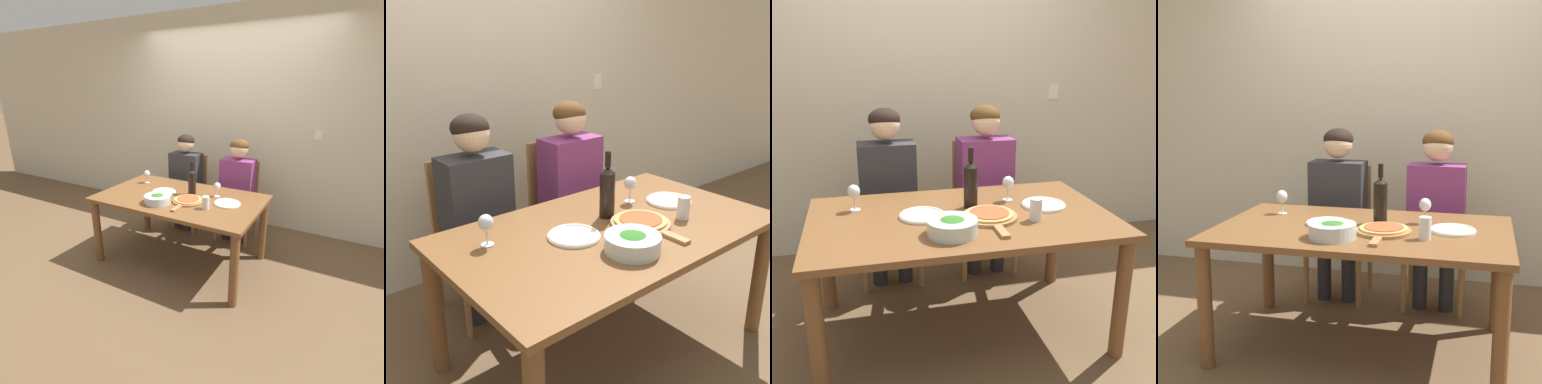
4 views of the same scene
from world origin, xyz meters
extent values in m
plane|color=brown|center=(0.00, 0.00, 0.00)|extent=(40.00, 40.00, 0.00)
cube|color=beige|center=(0.00, 1.33, 1.35)|extent=(10.00, 0.05, 2.70)
cube|color=white|center=(1.10, 1.30, 1.25)|extent=(0.08, 0.01, 0.12)
cube|color=brown|center=(0.00, 0.00, 0.71)|extent=(1.64, 0.98, 0.04)
cylinder|color=brown|center=(0.76, -0.43, 0.34)|extent=(0.08, 0.08, 0.69)
cylinder|color=brown|center=(-0.76, 0.43, 0.34)|extent=(0.08, 0.08, 0.69)
cylinder|color=brown|center=(0.76, 0.43, 0.34)|extent=(0.08, 0.08, 0.69)
cube|color=#9E7042|center=(-0.34, 0.75, 0.44)|extent=(0.42, 0.42, 0.04)
cube|color=#9E7042|center=(-0.34, 0.95, 0.70)|extent=(0.38, 0.03, 0.49)
cylinder|color=#9E7042|center=(-0.53, 0.56, 0.21)|extent=(0.04, 0.04, 0.42)
cylinder|color=#9E7042|center=(-0.15, 0.56, 0.21)|extent=(0.04, 0.04, 0.42)
cylinder|color=#9E7042|center=(-0.53, 0.94, 0.21)|extent=(0.04, 0.04, 0.42)
cylinder|color=#9E7042|center=(-0.15, 0.94, 0.21)|extent=(0.04, 0.04, 0.42)
cube|color=#9E7042|center=(0.35, 0.75, 0.44)|extent=(0.42, 0.42, 0.04)
cube|color=#9E7042|center=(0.35, 0.95, 0.70)|extent=(0.38, 0.03, 0.49)
cylinder|color=#9E7042|center=(0.16, 0.56, 0.21)|extent=(0.04, 0.04, 0.42)
cylinder|color=#9E7042|center=(0.54, 0.56, 0.21)|extent=(0.04, 0.04, 0.42)
cylinder|color=#9E7042|center=(0.16, 0.94, 0.21)|extent=(0.04, 0.04, 0.42)
cylinder|color=#9E7042|center=(0.54, 0.94, 0.21)|extent=(0.04, 0.04, 0.42)
cylinder|color=#28282D|center=(-0.43, 0.67, 0.23)|extent=(0.10, 0.10, 0.46)
cylinder|color=#28282D|center=(-0.25, 0.67, 0.23)|extent=(0.10, 0.10, 0.46)
cube|color=#2D2D33|center=(-0.34, 0.73, 0.73)|extent=(0.38, 0.22, 0.54)
cylinder|color=#2D2D33|center=(-0.54, 0.49, 0.58)|extent=(0.07, 0.31, 0.14)
cylinder|color=#2D2D33|center=(-0.14, 0.49, 0.58)|extent=(0.07, 0.31, 0.14)
sphere|color=beige|center=(-0.34, 0.73, 1.12)|extent=(0.20, 0.20, 0.20)
ellipsoid|color=black|center=(-0.34, 0.74, 1.15)|extent=(0.21, 0.21, 0.15)
cylinder|color=#28282D|center=(0.26, 0.67, 0.23)|extent=(0.10, 0.10, 0.46)
cylinder|color=#28282D|center=(0.44, 0.67, 0.23)|extent=(0.10, 0.10, 0.46)
cube|color=#7A3370|center=(0.35, 0.73, 0.73)|extent=(0.38, 0.22, 0.54)
cylinder|color=#7A3370|center=(0.15, 0.49, 0.58)|extent=(0.07, 0.31, 0.14)
cylinder|color=#7A3370|center=(0.55, 0.49, 0.58)|extent=(0.07, 0.31, 0.14)
sphere|color=beige|center=(0.35, 0.73, 1.12)|extent=(0.20, 0.20, 0.20)
ellipsoid|color=#563819|center=(0.35, 0.74, 1.15)|extent=(0.21, 0.21, 0.15)
cylinder|color=black|center=(0.08, 0.11, 0.84)|extent=(0.08, 0.08, 0.24)
cone|color=black|center=(0.08, 0.11, 0.98)|extent=(0.08, 0.08, 0.03)
cylinder|color=black|center=(0.08, 0.11, 1.04)|extent=(0.03, 0.03, 0.08)
cylinder|color=silver|center=(-0.10, -0.25, 0.76)|extent=(0.25, 0.25, 0.08)
ellipsoid|color=#2D6B23|center=(-0.10, -0.25, 0.77)|extent=(0.21, 0.21, 0.09)
cylinder|color=silver|center=(-0.21, 0.02, 0.73)|extent=(0.25, 0.25, 0.01)
torus|color=silver|center=(-0.21, 0.02, 0.74)|extent=(0.25, 0.25, 0.02)
cylinder|color=silver|center=(0.50, 0.03, 0.73)|extent=(0.25, 0.25, 0.01)
torus|color=silver|center=(0.50, 0.03, 0.74)|extent=(0.25, 0.25, 0.02)
cylinder|color=#9E7042|center=(0.14, -0.08, 0.73)|extent=(0.30, 0.30, 0.02)
cube|color=#9E7042|center=(0.14, -0.30, 0.73)|extent=(0.04, 0.14, 0.02)
cylinder|color=tan|center=(0.14, -0.08, 0.75)|extent=(0.26, 0.26, 0.01)
cylinder|color=#AD4C28|center=(0.14, -0.08, 0.76)|extent=(0.22, 0.22, 0.01)
cylinder|color=silver|center=(-0.56, 0.21, 0.73)|extent=(0.06, 0.06, 0.01)
cylinder|color=silver|center=(-0.56, 0.21, 0.77)|extent=(0.01, 0.01, 0.07)
ellipsoid|color=silver|center=(-0.56, 0.21, 0.84)|extent=(0.07, 0.07, 0.08)
ellipsoid|color=maroon|center=(-0.56, 0.21, 0.82)|extent=(0.06, 0.06, 0.03)
cylinder|color=silver|center=(0.33, 0.18, 0.73)|extent=(0.06, 0.06, 0.01)
cylinder|color=silver|center=(0.33, 0.18, 0.77)|extent=(0.01, 0.01, 0.07)
ellipsoid|color=silver|center=(0.33, 0.18, 0.84)|extent=(0.07, 0.07, 0.08)
ellipsoid|color=maroon|center=(0.33, 0.18, 0.82)|extent=(0.06, 0.06, 0.03)
cylinder|color=silver|center=(0.37, -0.16, 0.78)|extent=(0.07, 0.07, 0.12)
camera|label=1|loc=(1.46, -2.45, 1.79)|focal=28.00mm
camera|label=2|loc=(-1.43, -1.46, 1.64)|focal=42.00mm
camera|label=3|loc=(-0.52, -2.24, 1.59)|focal=42.00mm
camera|label=4|loc=(0.65, -2.85, 1.47)|focal=50.00mm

